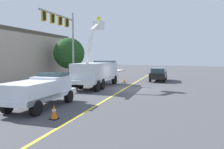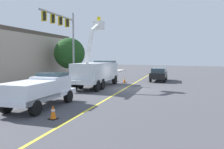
% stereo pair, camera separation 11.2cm
% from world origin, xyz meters
% --- Properties ---
extents(ground, '(120.00, 120.00, 0.00)m').
position_xyz_m(ground, '(0.00, 0.00, 0.00)').
color(ground, '#47474C').
extents(sidewalk_far_side, '(59.45, 15.92, 0.12)m').
position_xyz_m(sidewalk_far_side, '(-1.85, 8.75, 0.06)').
color(sidewalk_far_side, '#B2ADA3').
rests_on(sidewalk_far_side, ground).
extents(lane_centre_stripe, '(48.95, 10.48, 0.01)m').
position_xyz_m(lane_centre_stripe, '(0.00, 0.00, 0.00)').
color(lane_centre_stripe, yellow).
rests_on(lane_centre_stripe, ground).
extents(utility_bucket_truck, '(8.54, 4.14, 7.40)m').
position_xyz_m(utility_bucket_truck, '(-0.14, 3.15, 1.62)').
color(utility_bucket_truck, silver).
rests_on(utility_bucket_truck, ground).
extents(service_pickup_truck, '(5.91, 3.21, 2.06)m').
position_xyz_m(service_pickup_truck, '(-9.87, 1.09, 1.12)').
color(service_pickup_truck, white).
rests_on(service_pickup_truck, ground).
extents(passing_minivan, '(5.09, 2.85, 1.69)m').
position_xyz_m(passing_minivan, '(8.58, -0.78, 0.97)').
color(passing_minivan, black).
rests_on(passing_minivan, ground).
extents(traffic_cone_leading, '(0.40, 0.40, 0.73)m').
position_xyz_m(traffic_cone_leading, '(-11.46, -1.49, 0.36)').
color(traffic_cone_leading, black).
rests_on(traffic_cone_leading, ground).
extents(traffic_cone_mid_front, '(0.40, 0.40, 0.72)m').
position_xyz_m(traffic_cone_mid_front, '(4.50, 2.21, 0.36)').
color(traffic_cone_mid_front, black).
rests_on(traffic_cone_mid_front, ground).
extents(traffic_signal_mast, '(7.13, 1.71, 8.64)m').
position_xyz_m(traffic_signal_mast, '(0.78, 8.26, 6.17)').
color(traffic_signal_mast, gray).
rests_on(traffic_signal_mast, ground).
extents(street_tree_right, '(4.40, 4.40, 5.83)m').
position_xyz_m(street_tree_right, '(5.46, 11.39, 3.62)').
color(street_tree_right, brown).
rests_on(street_tree_right, ground).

